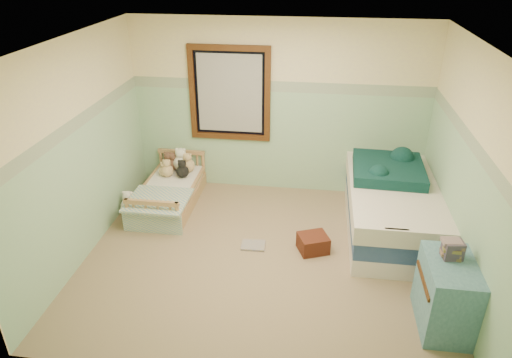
# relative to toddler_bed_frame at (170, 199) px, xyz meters

# --- Properties ---
(floor) EXTENTS (4.20, 3.60, 0.02)m
(floor) POSITION_rel_toddler_bed_frame_xyz_m (1.47, -1.05, -0.10)
(floor) COLOR #857354
(floor) RESTS_ON ground
(ceiling) EXTENTS (4.20, 3.60, 0.02)m
(ceiling) POSITION_rel_toddler_bed_frame_xyz_m (1.47, -1.05, 2.42)
(ceiling) COLOR silver
(ceiling) RESTS_ON wall_back
(wall_back) EXTENTS (4.20, 0.04, 2.50)m
(wall_back) POSITION_rel_toddler_bed_frame_xyz_m (1.47, 0.75, 1.16)
(wall_back) COLOR #F1E6A0
(wall_back) RESTS_ON floor
(wall_front) EXTENTS (4.20, 0.04, 2.50)m
(wall_front) POSITION_rel_toddler_bed_frame_xyz_m (1.47, -2.85, 1.16)
(wall_front) COLOR #F1E6A0
(wall_front) RESTS_ON floor
(wall_left) EXTENTS (0.04, 3.60, 2.50)m
(wall_left) POSITION_rel_toddler_bed_frame_xyz_m (-0.63, -1.05, 1.16)
(wall_left) COLOR #F1E6A0
(wall_left) RESTS_ON floor
(wall_right) EXTENTS (0.04, 3.60, 2.50)m
(wall_right) POSITION_rel_toddler_bed_frame_xyz_m (3.57, -1.05, 1.16)
(wall_right) COLOR #F1E6A0
(wall_right) RESTS_ON floor
(wainscot_mint) EXTENTS (4.20, 0.01, 1.50)m
(wainscot_mint) POSITION_rel_toddler_bed_frame_xyz_m (1.47, 0.74, 0.66)
(wainscot_mint) COLOR #8DB893
(wainscot_mint) RESTS_ON floor
(border_strip) EXTENTS (4.20, 0.01, 0.15)m
(border_strip) POSITION_rel_toddler_bed_frame_xyz_m (1.47, 0.74, 1.48)
(border_strip) COLOR #507056
(border_strip) RESTS_ON wall_back
(window_frame) EXTENTS (1.16, 0.06, 1.36)m
(window_frame) POSITION_rel_toddler_bed_frame_xyz_m (0.77, 0.71, 1.36)
(window_frame) COLOR black
(window_frame) RESTS_ON wall_back
(window_blinds) EXTENTS (0.92, 0.01, 1.12)m
(window_blinds) POSITION_rel_toddler_bed_frame_xyz_m (0.77, 0.72, 1.36)
(window_blinds) COLOR #B7B7B2
(window_blinds) RESTS_ON window_frame
(toddler_bed_frame) EXTENTS (0.72, 1.45, 0.19)m
(toddler_bed_frame) POSITION_rel_toddler_bed_frame_xyz_m (0.00, 0.00, 0.00)
(toddler_bed_frame) COLOR #A66E44
(toddler_bed_frame) RESTS_ON floor
(toddler_mattress) EXTENTS (0.66, 1.39, 0.12)m
(toddler_mattress) POSITION_rel_toddler_bed_frame_xyz_m (0.00, 0.00, 0.15)
(toddler_mattress) COLOR white
(toddler_mattress) RESTS_ON toddler_bed_frame
(patchwork_quilt) EXTENTS (0.79, 0.72, 0.03)m
(patchwork_quilt) POSITION_rel_toddler_bed_frame_xyz_m (0.00, -0.45, 0.23)
(patchwork_quilt) COLOR #6094B0
(patchwork_quilt) RESTS_ON toddler_mattress
(plush_bed_brown) EXTENTS (0.19, 0.19, 0.19)m
(plush_bed_brown) POSITION_rel_toddler_bed_frame_xyz_m (-0.15, 0.50, 0.31)
(plush_bed_brown) COLOR brown
(plush_bed_brown) RESTS_ON toddler_mattress
(plush_bed_white) EXTENTS (0.24, 0.24, 0.24)m
(plush_bed_white) POSITION_rel_toddler_bed_frame_xyz_m (0.05, 0.50, 0.33)
(plush_bed_white) COLOR white
(plush_bed_white) RESTS_ON toddler_mattress
(plush_bed_tan) EXTENTS (0.18, 0.18, 0.18)m
(plush_bed_tan) POSITION_rel_toddler_bed_frame_xyz_m (-0.10, 0.28, 0.30)
(plush_bed_tan) COLOR tan
(plush_bed_tan) RESTS_ON toddler_mattress
(plush_bed_dark) EXTENTS (0.18, 0.18, 0.18)m
(plush_bed_dark) POSITION_rel_toddler_bed_frame_xyz_m (0.13, 0.28, 0.31)
(plush_bed_dark) COLOR black
(plush_bed_dark) RESTS_ON toddler_mattress
(plush_floor_cream) EXTENTS (0.23, 0.23, 0.23)m
(plush_floor_cream) POSITION_rel_toddler_bed_frame_xyz_m (-0.48, -0.31, 0.02)
(plush_floor_cream) COLOR white
(plush_floor_cream) RESTS_ON floor
(plush_floor_tan) EXTENTS (0.21, 0.21, 0.21)m
(plush_floor_tan) POSITION_rel_toddler_bed_frame_xyz_m (-0.29, -0.26, 0.01)
(plush_floor_tan) COLOR tan
(plush_floor_tan) RESTS_ON floor
(twin_bed_frame) EXTENTS (1.04, 2.09, 0.22)m
(twin_bed_frame) POSITION_rel_toddler_bed_frame_xyz_m (3.02, -0.25, 0.02)
(twin_bed_frame) COLOR white
(twin_bed_frame) RESTS_ON floor
(twin_boxspring) EXTENTS (1.04, 2.09, 0.22)m
(twin_boxspring) POSITION_rel_toddler_bed_frame_xyz_m (3.02, -0.25, 0.24)
(twin_boxspring) COLOR navy
(twin_boxspring) RESTS_ON twin_bed_frame
(twin_mattress) EXTENTS (1.09, 2.13, 0.22)m
(twin_mattress) POSITION_rel_toddler_bed_frame_xyz_m (3.02, -0.25, 0.46)
(twin_mattress) COLOR white
(twin_mattress) RESTS_ON twin_boxspring
(teal_blanket) EXTENTS (0.92, 0.97, 0.14)m
(teal_blanket) POSITION_rel_toddler_bed_frame_xyz_m (2.97, 0.05, 0.64)
(teal_blanket) COLOR #082729
(teal_blanket) RESTS_ON twin_mattress
(dresser) EXTENTS (0.45, 0.72, 0.72)m
(dresser) POSITION_rel_toddler_bed_frame_xyz_m (3.33, -1.90, 0.27)
(dresser) COLOR #3B687D
(dresser) RESTS_ON floor
(book_stack) EXTENTS (0.20, 0.16, 0.18)m
(book_stack) POSITION_rel_toddler_bed_frame_xyz_m (3.33, -1.80, 0.72)
(book_stack) COLOR brown
(book_stack) RESTS_ON dresser
(red_pillow) EXTENTS (0.42, 0.40, 0.21)m
(red_pillow) POSITION_rel_toddler_bed_frame_xyz_m (2.06, -0.85, 0.01)
(red_pillow) COLOR brown
(red_pillow) RESTS_ON floor
(floor_book) EXTENTS (0.30, 0.23, 0.03)m
(floor_book) POSITION_rel_toddler_bed_frame_xyz_m (1.33, -0.86, -0.08)
(floor_book) COLOR gold
(floor_book) RESTS_ON floor
(extra_plush_0) EXTENTS (0.19, 0.19, 0.19)m
(extra_plush_0) POSITION_rel_toddler_bed_frame_xyz_m (-0.07, 0.51, 0.31)
(extra_plush_0) COLOR brown
(extra_plush_0) RESTS_ON toddler_mattress
(extra_plush_1) EXTENTS (0.20, 0.20, 0.20)m
(extra_plush_1) POSITION_rel_toddler_bed_frame_xyz_m (0.16, 0.47, 0.31)
(extra_plush_1) COLOR tan
(extra_plush_1) RESTS_ON toddler_mattress
(extra_plush_2) EXTENTS (0.15, 0.15, 0.15)m
(extra_plush_2) POSITION_rel_toddler_bed_frame_xyz_m (-0.15, 0.29, 0.29)
(extra_plush_2) COLOR tan
(extra_plush_2) RESTS_ON toddler_mattress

